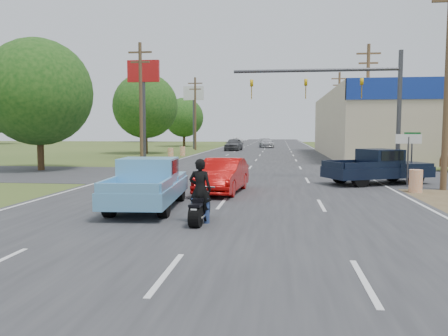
# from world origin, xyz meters

# --- Properties ---
(ground) EXTENTS (200.00, 200.00, 0.00)m
(ground) POSITION_xyz_m (0.00, 0.00, 0.00)
(ground) COLOR #3B4F1F
(ground) RESTS_ON ground
(main_road) EXTENTS (15.00, 180.00, 0.02)m
(main_road) POSITION_xyz_m (0.00, 40.00, 0.01)
(main_road) COLOR #2D2D30
(main_road) RESTS_ON ground
(cross_road) EXTENTS (120.00, 10.00, 0.02)m
(cross_road) POSITION_xyz_m (0.00, 18.00, 0.01)
(cross_road) COLOR #2D2D30
(cross_road) RESTS_ON ground
(utility_pole_1) EXTENTS (2.00, 0.28, 10.00)m
(utility_pole_1) POSITION_xyz_m (9.50, 13.00, 5.32)
(utility_pole_1) COLOR #4C3823
(utility_pole_1) RESTS_ON ground
(utility_pole_2) EXTENTS (2.00, 0.28, 10.00)m
(utility_pole_2) POSITION_xyz_m (9.50, 31.00, 5.32)
(utility_pole_2) COLOR #4C3823
(utility_pole_2) RESTS_ON ground
(utility_pole_3) EXTENTS (2.00, 0.28, 10.00)m
(utility_pole_3) POSITION_xyz_m (9.50, 49.00, 5.32)
(utility_pole_3) COLOR #4C3823
(utility_pole_3) RESTS_ON ground
(utility_pole_5) EXTENTS (2.00, 0.28, 10.00)m
(utility_pole_5) POSITION_xyz_m (-9.50, 28.00, 5.32)
(utility_pole_5) COLOR #4C3823
(utility_pole_5) RESTS_ON ground
(utility_pole_6) EXTENTS (2.00, 0.28, 10.00)m
(utility_pole_6) POSITION_xyz_m (-9.50, 52.00, 5.32)
(utility_pole_6) COLOR #4C3823
(utility_pole_6) RESTS_ON ground
(tree_0) EXTENTS (7.14, 7.14, 8.84)m
(tree_0) POSITION_xyz_m (-14.00, 20.00, 5.26)
(tree_0) COLOR #422D19
(tree_0) RESTS_ON ground
(tree_1) EXTENTS (7.56, 7.56, 9.36)m
(tree_1) POSITION_xyz_m (-13.50, 42.00, 5.57)
(tree_1) COLOR #422D19
(tree_1) RESTS_ON ground
(tree_2) EXTENTS (6.72, 6.72, 8.32)m
(tree_2) POSITION_xyz_m (-14.20, 66.00, 4.95)
(tree_2) COLOR #422D19
(tree_2) RESTS_ON ground
(tree_5) EXTENTS (7.98, 7.98, 9.88)m
(tree_5) POSITION_xyz_m (30.00, 95.00, 5.88)
(tree_5) COLOR #422D19
(tree_5) RESTS_ON ground
(tree_6) EXTENTS (8.82, 8.82, 10.92)m
(tree_6) POSITION_xyz_m (-30.00, 95.00, 6.51)
(tree_6) COLOR #422D19
(tree_6) RESTS_ON ground
(barrel_0) EXTENTS (0.56, 0.56, 1.00)m
(barrel_0) POSITION_xyz_m (8.00, 12.00, 0.50)
(barrel_0) COLOR orange
(barrel_0) RESTS_ON ground
(barrel_1) EXTENTS (0.56, 0.56, 1.00)m
(barrel_1) POSITION_xyz_m (8.40, 20.50, 0.50)
(barrel_1) COLOR orange
(barrel_1) RESTS_ON ground
(barrel_2) EXTENTS (0.56, 0.56, 1.00)m
(barrel_2) POSITION_xyz_m (-8.50, 34.00, 0.50)
(barrel_2) COLOR orange
(barrel_2) RESTS_ON ground
(barrel_3) EXTENTS (0.56, 0.56, 1.00)m
(barrel_3) POSITION_xyz_m (-8.20, 38.00, 0.50)
(barrel_3) COLOR orange
(barrel_3) RESTS_ON ground
(pole_sign_left_near) EXTENTS (3.00, 0.35, 9.20)m
(pole_sign_left_near) POSITION_xyz_m (-10.50, 32.00, 7.17)
(pole_sign_left_near) COLOR #3F3F44
(pole_sign_left_near) RESTS_ON ground
(pole_sign_left_far) EXTENTS (3.00, 0.35, 9.20)m
(pole_sign_left_far) POSITION_xyz_m (-10.50, 56.00, 7.17)
(pole_sign_left_far) COLOR #3F3F44
(pole_sign_left_far) RESTS_ON ground
(lane_sign) EXTENTS (1.20, 0.08, 2.52)m
(lane_sign) POSITION_xyz_m (8.20, 14.00, 1.90)
(lane_sign) COLOR #3F3F44
(lane_sign) RESTS_ON ground
(street_name_sign) EXTENTS (0.80, 0.08, 2.61)m
(street_name_sign) POSITION_xyz_m (8.80, 15.50, 1.61)
(street_name_sign) COLOR #3F3F44
(street_name_sign) RESTS_ON ground
(signal_mast) EXTENTS (9.12, 0.40, 7.00)m
(signal_mast) POSITION_xyz_m (5.82, 17.00, 4.80)
(signal_mast) COLOR #3F3F44
(signal_mast) RESTS_ON ground
(red_convertible) EXTENTS (1.99, 4.63, 1.48)m
(red_convertible) POSITION_xyz_m (-0.35, 10.83, 0.74)
(red_convertible) COLOR #B10908
(red_convertible) RESTS_ON ground
(motorcycle) EXTENTS (0.61, 1.99, 1.01)m
(motorcycle) POSITION_xyz_m (-0.18, 4.47, 0.45)
(motorcycle) COLOR black
(motorcycle) RESTS_ON ground
(rider) EXTENTS (0.68, 0.47, 1.80)m
(rider) POSITION_xyz_m (-0.18, 4.51, 0.90)
(rider) COLOR black
(rider) RESTS_ON ground
(blue_pickup) EXTENTS (2.39, 5.39, 1.75)m
(blue_pickup) POSITION_xyz_m (-2.42, 6.85, 0.88)
(blue_pickup) COLOR black
(blue_pickup) RESTS_ON ground
(navy_pickup) EXTENTS (5.70, 4.11, 1.77)m
(navy_pickup) POSITION_xyz_m (7.12, 14.90, 0.89)
(navy_pickup) COLOR black
(navy_pickup) RESTS_ON ground
(distant_car_grey) EXTENTS (2.35, 5.08, 1.68)m
(distant_car_grey) POSITION_xyz_m (-4.04, 50.95, 0.84)
(distant_car_grey) COLOR #4D4D51
(distant_car_grey) RESTS_ON ground
(distant_car_silver) EXTENTS (2.78, 5.28, 1.46)m
(distant_car_silver) POSITION_xyz_m (0.05, 62.05, 0.73)
(distant_car_silver) COLOR #B3B2B7
(distant_car_silver) RESTS_ON ground
(distant_car_white) EXTENTS (2.80, 5.14, 1.37)m
(distant_car_white) POSITION_xyz_m (-6.50, 80.96, 0.68)
(distant_car_white) COLOR white
(distant_car_white) RESTS_ON ground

